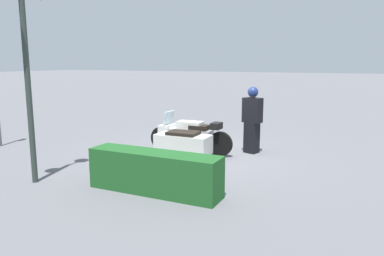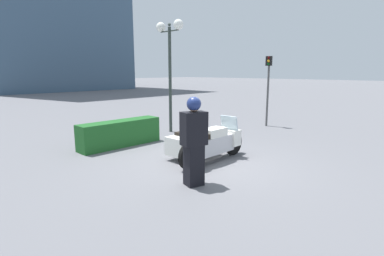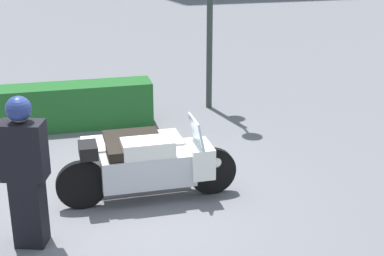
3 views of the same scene
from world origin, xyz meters
name	(u,v)px [view 3 (image 3 of 3)]	position (x,y,z in m)	size (l,w,h in m)	color
ground_plane	(124,203)	(0.00, 0.00, 0.00)	(160.00, 160.00, 0.00)	slate
police_motorcycle	(146,159)	(0.38, 0.38, 0.47)	(2.53, 1.29, 1.17)	black
officer_rider	(25,169)	(-1.22, -0.79, 1.00)	(0.58, 0.45, 1.89)	black
hedge_bush_curbside	(78,106)	(-0.43, 3.26, 0.41)	(2.75, 0.62, 0.83)	#1E5623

